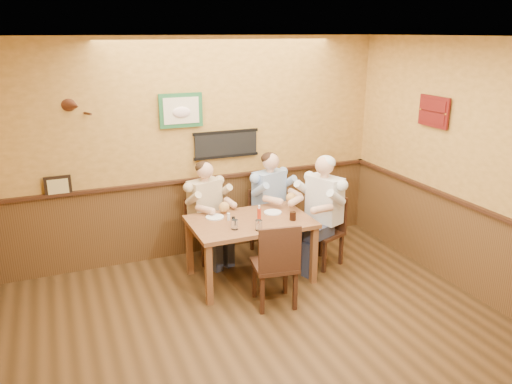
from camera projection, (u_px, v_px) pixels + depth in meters
room at (287, 173)px, 4.28m from camera, size 5.02×5.03×2.81m
dining_table at (250, 227)px, 5.83m from camera, size 1.40×0.90×0.75m
chair_back_left at (206, 230)px, 6.40m from camera, size 0.48×0.48×0.83m
chair_back_right at (269, 221)px, 6.67m from camera, size 0.50×0.50×0.86m
chair_right_end at (323, 231)px, 6.26m from camera, size 0.53×0.53×0.90m
chair_near_side at (274, 263)px, 5.33m from camera, size 0.51×0.51×0.97m
diner_tan_shirt at (205, 217)px, 6.35m from camera, size 0.69×0.69×1.18m
diner_blue_polo at (269, 208)px, 6.61m from camera, size 0.71×0.71×1.23m
diner_white_elder at (324, 217)px, 6.20m from camera, size 0.76×0.76×1.28m
water_glass_left at (235, 225)px, 5.51m from camera, size 0.09×0.09×0.11m
water_glass_mid at (259, 225)px, 5.48m from camera, size 0.10×0.10×0.12m
cola_tumbler at (293, 216)px, 5.78m from camera, size 0.09×0.09×0.10m
hot_sauce_bottle at (259, 214)px, 5.72m from camera, size 0.05×0.05×0.18m
salt_shaker at (229, 217)px, 5.77m from camera, size 0.05×0.05×0.09m
pepper_shaker at (233, 220)px, 5.66m from camera, size 0.04×0.04×0.09m
plate_far_left at (215, 217)px, 5.87m from camera, size 0.23×0.23×0.01m
plate_far_right at (273, 212)px, 6.03m from camera, size 0.24×0.24×0.01m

